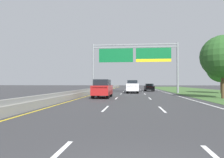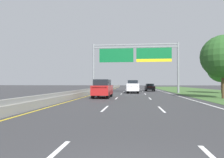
% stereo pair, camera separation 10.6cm
% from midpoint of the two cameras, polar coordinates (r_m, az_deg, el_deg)
% --- Properties ---
extents(ground_plane, '(220.00, 220.00, 0.00)m').
position_cam_midpoint_polar(ground_plane, '(37.69, 5.91, -3.75)').
color(ground_plane, '#333335').
extents(lane_striping, '(11.96, 106.00, 0.01)m').
position_cam_midpoint_polar(lane_striping, '(37.23, 5.91, -3.78)').
color(lane_striping, white).
rests_on(lane_striping, ground).
extents(grass_verge_right, '(14.00, 110.00, 0.02)m').
position_cam_midpoint_polar(grass_verge_right, '(40.19, 26.26, -3.46)').
color(grass_verge_right, '#3D602D').
rests_on(grass_verge_right, ground).
extents(median_barrier_concrete, '(0.60, 110.00, 0.85)m').
position_cam_midpoint_polar(median_barrier_concrete, '(38.25, -4.04, -3.18)').
color(median_barrier_concrete, gray).
rests_on(median_barrier_concrete, ground).
extents(overhead_sign_gantry, '(15.06, 0.42, 8.68)m').
position_cam_midpoint_polar(overhead_sign_gantry, '(35.06, 6.39, 6.21)').
color(overhead_sign_gantry, gray).
rests_on(overhead_sign_gantry, ground).
extents(pickup_truck_white, '(2.03, 5.41, 2.20)m').
position_cam_midpoint_polar(pickup_truck_white, '(34.32, 5.79, -2.21)').
color(pickup_truck_white, silver).
rests_on(pickup_truck_white, ground).
extents(car_red_left_lane_suv, '(1.91, 4.70, 2.11)m').
position_cam_midpoint_polar(car_red_left_lane_suv, '(23.08, -2.86, -2.67)').
color(car_red_left_lane_suv, maroon).
rests_on(car_red_left_lane_suv, ground).
extents(car_silver_centre_lane_sedan, '(1.86, 4.42, 1.57)m').
position_cam_midpoint_polar(car_silver_centre_lane_sedan, '(41.69, 5.69, -2.38)').
color(car_silver_centre_lane_sedan, '#B2B5BA').
rests_on(car_silver_centre_lane_sedan, ground).
extents(car_black_right_lane_sedan, '(1.91, 4.43, 1.57)m').
position_cam_midpoint_polar(car_black_right_lane_sedan, '(42.83, 10.54, -2.33)').
color(car_black_right_lane_sedan, black).
rests_on(car_black_right_lane_sedan, ground).
extents(roadside_tree_near, '(4.75, 4.75, 7.00)m').
position_cam_midpoint_polar(roadside_tree_near, '(25.19, 29.07, 5.62)').
color(roadside_tree_near, '#4C3823').
rests_on(roadside_tree_near, ground).
extents(roadside_tree_mid, '(4.74, 4.74, 6.57)m').
position_cam_midpoint_polar(roadside_tree_mid, '(37.65, 28.83, 2.76)').
color(roadside_tree_mid, '#4C3823').
rests_on(roadside_tree_mid, ground).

